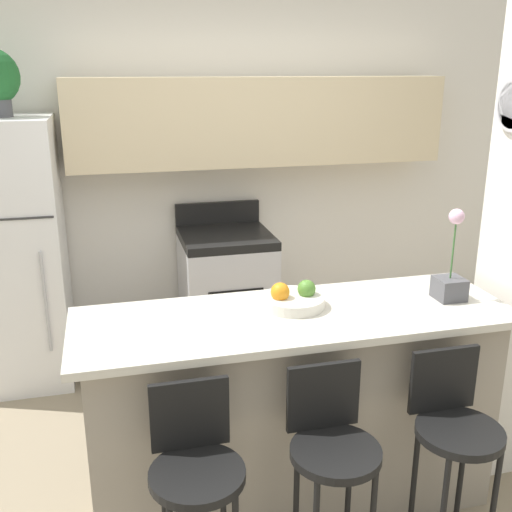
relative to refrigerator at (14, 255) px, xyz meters
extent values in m
plane|color=gray|center=(1.38, -1.65, -0.87)|extent=(14.00, 14.00, 0.00)
cube|color=white|center=(1.38, 0.39, 0.41)|extent=(5.60, 0.06, 2.55)
cube|color=beige|center=(1.70, 0.20, 0.79)|extent=(2.66, 0.32, 0.60)
cube|color=silver|center=(1.40, 0.22, 0.70)|extent=(0.72, 0.28, 0.12)
cube|color=gray|center=(1.38, -1.65, -0.39)|extent=(1.82, 0.52, 0.96)
cube|color=beige|center=(1.38, -1.65, 0.11)|extent=(1.94, 0.64, 0.03)
cube|color=white|center=(0.00, 0.00, -0.28)|extent=(0.63, 0.66, 1.18)
cube|color=white|center=(0.00, 0.00, 0.59)|extent=(0.63, 0.66, 0.56)
cylinder|color=#B2B2B7|center=(0.20, -0.34, -0.22)|extent=(0.02, 0.02, 0.65)
cube|color=silver|center=(1.40, 0.02, -0.44)|extent=(0.63, 0.64, 0.85)
cube|color=black|center=(1.40, 0.02, 0.01)|extent=(0.63, 0.64, 0.06)
cube|color=black|center=(1.40, 0.32, 0.12)|extent=(0.63, 0.04, 0.16)
cube|color=black|center=(1.40, -0.30, -0.40)|extent=(0.38, 0.01, 0.27)
cylinder|color=black|center=(0.85, -2.16, -0.23)|extent=(0.35, 0.35, 0.03)
cube|color=black|center=(0.85, -2.02, -0.07)|extent=(0.30, 0.02, 0.28)
cylinder|color=black|center=(1.38, -2.16, -0.23)|extent=(0.35, 0.35, 0.03)
cube|color=black|center=(1.38, -2.02, -0.07)|extent=(0.30, 0.02, 0.28)
cylinder|color=black|center=(1.26, -2.05, -0.56)|extent=(0.02, 0.02, 0.62)
cylinder|color=black|center=(1.49, -2.05, -0.56)|extent=(0.02, 0.02, 0.62)
cylinder|color=black|center=(1.91, -2.16, -0.23)|extent=(0.35, 0.35, 0.03)
cube|color=black|center=(1.91, -2.02, -0.07)|extent=(0.30, 0.02, 0.28)
cylinder|color=black|center=(1.79, -2.05, -0.56)|extent=(0.02, 0.02, 0.62)
cylinder|color=black|center=(2.02, -2.05, -0.56)|extent=(0.02, 0.02, 0.62)
cube|color=#4C4C51|center=(2.13, -1.66, 0.17)|extent=(0.13, 0.13, 0.10)
cylinder|color=#386633|center=(2.13, -1.66, 0.36)|extent=(0.01, 0.01, 0.27)
sphere|color=#E5B2D1|center=(2.13, -1.66, 0.52)|extent=(0.07, 0.07, 0.07)
cylinder|color=silver|center=(1.39, -1.57, 0.15)|extent=(0.28, 0.28, 0.05)
sphere|color=#4C7F2D|center=(1.46, -1.56, 0.20)|extent=(0.08, 0.08, 0.08)
sphere|color=orange|center=(1.33, -1.57, 0.20)|extent=(0.09, 0.09, 0.09)
cylinder|color=#59595B|center=(0.54, -0.23, -0.68)|extent=(0.28, 0.28, 0.38)
camera|label=1|loc=(0.61, -3.96, 1.16)|focal=42.00mm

